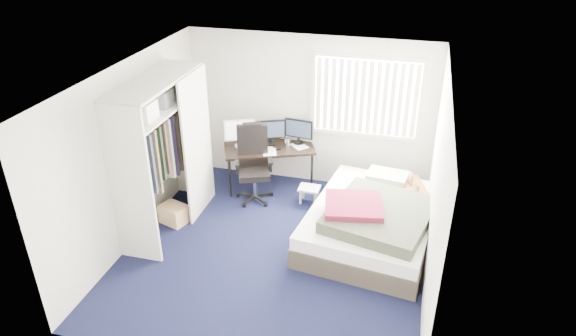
% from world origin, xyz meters
% --- Properties ---
extents(ground, '(4.20, 4.20, 0.00)m').
position_xyz_m(ground, '(0.00, 0.00, 0.00)').
color(ground, black).
rests_on(ground, ground).
extents(room_shell, '(4.20, 4.20, 4.20)m').
position_xyz_m(room_shell, '(0.00, 0.00, 1.51)').
color(room_shell, silver).
rests_on(room_shell, ground).
extents(window_assembly, '(1.72, 0.09, 1.32)m').
position_xyz_m(window_assembly, '(0.90, 2.04, 1.60)').
color(window_assembly, white).
rests_on(window_assembly, ground).
extents(closet, '(0.64, 1.84, 2.22)m').
position_xyz_m(closet, '(-1.67, 0.27, 1.35)').
color(closet, beige).
rests_on(closet, ground).
extents(desk, '(1.60, 1.19, 1.18)m').
position_xyz_m(desk, '(-0.59, 1.75, 0.75)').
color(desk, black).
rests_on(desk, ground).
extents(office_chair, '(0.75, 0.75, 1.23)m').
position_xyz_m(office_chair, '(-0.72, 1.31, 0.47)').
color(office_chair, black).
rests_on(office_chair, ground).
extents(footstool, '(0.33, 0.27, 0.27)m').
position_xyz_m(footstool, '(0.18, 1.37, 0.21)').
color(footstool, white).
rests_on(footstool, ground).
extents(nightstand, '(0.62, 0.87, 0.72)m').
position_xyz_m(nightstand, '(1.75, 1.27, 0.47)').
color(nightstand, brown).
rests_on(nightstand, ground).
extents(bed, '(1.96, 2.44, 0.73)m').
position_xyz_m(bed, '(1.26, 0.63, 0.30)').
color(bed, '#383128').
rests_on(bed, ground).
extents(pine_box, '(0.45, 0.39, 0.29)m').
position_xyz_m(pine_box, '(-1.65, 0.30, 0.14)').
color(pine_box, tan).
rests_on(pine_box, ground).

